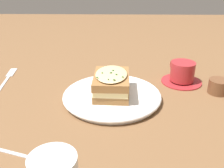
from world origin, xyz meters
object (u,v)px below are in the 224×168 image
teacup_with_saucer (182,73)px  fork (9,76)px  dinner_plate (112,96)px  condiment_pot (218,86)px  sandwich (112,83)px

teacup_with_saucer → fork: size_ratio=0.70×
dinner_plate → fork: dinner_plate is taller
teacup_with_saucer → condiment_pot: bearing=-149.9°
sandwich → condiment_pot: 0.31m
teacup_with_saucer → fork: (0.56, -0.03, -0.03)m
dinner_plate → fork: bearing=-23.2°
dinner_plate → sandwich: 0.04m
teacup_with_saucer → sandwich: bearing=97.7°
fork → condiment_pot: condiment_pot is taller
dinner_plate → fork: size_ratio=1.48×
sandwich → fork: size_ratio=0.76×
dinner_plate → teacup_with_saucer: 0.24m
teacup_with_saucer → fork: 0.56m
sandwich → teacup_with_saucer: (-0.22, -0.12, -0.02)m
condiment_pot → teacup_with_saucer: bearing=-38.9°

